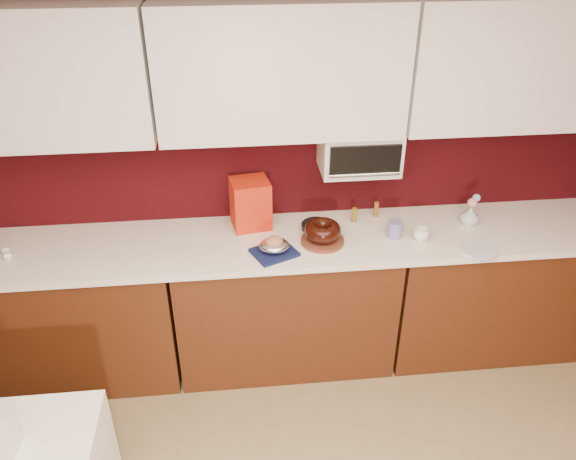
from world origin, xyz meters
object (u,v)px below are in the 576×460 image
Objects in this scene: foil_ham_nest at (274,245)px; flower_vase at (470,215)px; blue_jar at (395,229)px; toaster_oven at (359,150)px; coffee_mug at (421,233)px; pandoro_box at (250,204)px; bundt_cake at (323,231)px.

foil_ham_nest is 1.23m from flower_vase.
blue_jar is at bearing -168.93° from flower_vase.
coffee_mug is at bearing -37.28° from toaster_oven.
flower_vase is at bearing 9.59° from foil_ham_nest.
pandoro_box is 1.02m from coffee_mug.
flower_vase is (1.22, 0.21, 0.01)m from foil_ham_nest.
flower_vase reaches higher than bundt_cake.
toaster_oven is 5.08× the size of coffee_mug.
blue_jar is at bearing 2.36° from bundt_cake.
pandoro_box is at bearing 165.06° from blue_jar.
bundt_cake is 2.38× the size of coffee_mug.
flower_vase reaches higher than blue_jar.
toaster_oven reaches higher than blue_jar.
flower_vase reaches higher than coffee_mug.
coffee_mug is at bearing -19.57° from blue_jar.
foil_ham_nest is 0.57× the size of pandoro_box.
blue_jar is 0.50m from flower_vase.
toaster_oven is 0.72m from pandoro_box.
toaster_oven is 2.63× the size of foil_ham_nest.
toaster_oven is 2.13× the size of bundt_cake.
pandoro_box reaches higher than blue_jar.
toaster_oven is at bearing 133.33° from blue_jar.
toaster_oven is 0.74m from foil_ham_nest.
coffee_mug is at bearing -25.25° from pandoro_box.
flower_vase is at bearing 22.93° from coffee_mug.
foil_ham_nest is at bearing -171.44° from blue_jar.
pandoro_box reaches higher than coffee_mug.
pandoro_box is (-0.64, 0.01, -0.32)m from toaster_oven.
blue_jar reaches higher than foil_ham_nest.
foil_ham_nest is (-0.52, -0.32, -0.42)m from toaster_oven.
coffee_mug is at bearing 3.78° from foil_ham_nest.
blue_jar is (0.72, 0.11, -0.00)m from foil_ham_nest.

